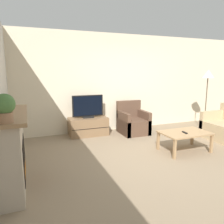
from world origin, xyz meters
name	(u,v)px	position (x,y,z in m)	size (l,w,h in m)	color
ground_plane	(161,156)	(0.00, 0.00, 0.00)	(24.00, 24.00, 0.00)	#89755B
wall_back	(117,83)	(0.00, 2.29, 1.35)	(12.00, 0.06, 2.70)	beige
fireplace	(12,149)	(-2.69, -0.16, 0.56)	(0.43, 1.52, 1.10)	#B7A893
mantel_vase_left	(7,112)	(-2.67, -0.62, 1.19)	(0.08, 0.08, 0.19)	beige
potted_plant	(5,107)	(-2.67, -0.81, 1.29)	(0.24, 0.24, 0.33)	#936B4C
tv_stand	(88,126)	(-0.97, 1.96, 0.24)	(1.00, 0.52, 0.47)	brown
tv	(88,107)	(-0.97, 1.96, 0.75)	(0.82, 0.18, 0.60)	black
armchair	(133,123)	(0.22, 1.72, 0.28)	(0.70, 0.76, 0.87)	brown
coffee_table	(185,134)	(0.62, 0.07, 0.37)	(1.00, 0.65, 0.42)	#A37F56
remote	(185,132)	(0.57, 0.02, 0.43)	(0.05, 0.15, 0.02)	black
floor_lamp	(208,78)	(2.26, 1.22, 1.49)	(0.34, 0.34, 1.72)	black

